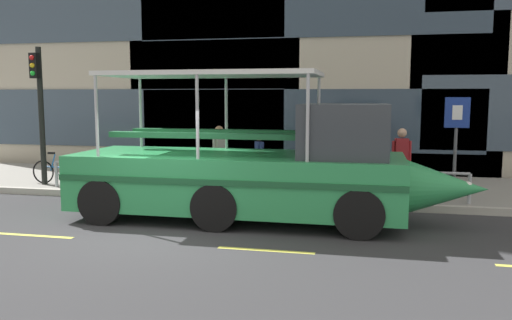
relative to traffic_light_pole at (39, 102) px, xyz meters
name	(u,v)px	position (x,y,z in m)	size (l,w,h in m)	color
ground_plane	(160,232)	(5.26, -3.73, -2.63)	(120.00, 120.00, 0.00)	#333335
sidewalk	(231,184)	(5.26, 1.87, -2.54)	(32.00, 4.80, 0.18)	gray
curb_edge	(206,199)	(5.26, -0.62, -2.54)	(32.00, 0.18, 0.18)	#B2ADA3
lane_centreline	(143,242)	(5.26, -4.57, -2.62)	(25.80, 0.12, 0.01)	#DBD64C
curb_guardrail	(245,175)	(6.25, -0.28, -1.92)	(11.33, 0.09, 0.77)	#9EA0A8
traffic_light_pole	(39,102)	(0.00, 0.00, 0.00)	(0.24, 0.46, 4.03)	black
parking_sign	(456,130)	(11.59, 0.28, -0.69)	(0.60, 0.12, 2.59)	#4C4F54
leaned_bicycle	(59,172)	(0.41, 0.18, -2.07)	(1.74, 0.46, 0.96)	black
duck_tour_boat	(261,171)	(7.08, -2.27, -1.51)	(9.21, 2.59, 3.33)	#2D9351
pedestrian_near_bow	(401,155)	(10.29, 0.53, -1.37)	(0.51, 0.26, 1.78)	black
pedestrian_mid_left	(259,156)	(6.45, 0.54, -1.49)	(0.30, 0.41, 1.59)	black
pedestrian_mid_right	(219,151)	(5.31, 0.50, -1.37)	(0.32, 0.48, 1.79)	#47423D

